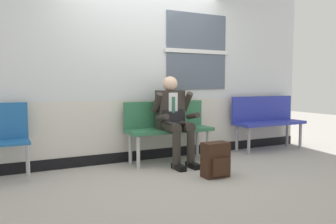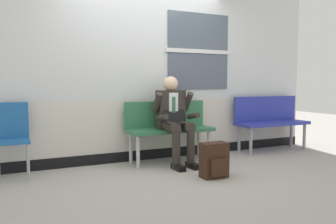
{
  "view_description": "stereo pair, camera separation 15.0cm",
  "coord_description": "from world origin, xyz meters",
  "px_view_note": "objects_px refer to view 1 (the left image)",
  "views": [
    {
      "loc": [
        -1.95,
        -3.89,
        1.14
      ],
      "look_at": [
        0.14,
        0.19,
        0.75
      ],
      "focal_mm": 35.93,
      "sensor_mm": 36.0,
      "label": 1
    },
    {
      "loc": [
        -1.81,
        -3.95,
        1.14
      ],
      "look_at": [
        0.14,
        0.19,
        0.75
      ],
      "focal_mm": 35.93,
      "sensor_mm": 36.0,
      "label": 2
    }
  ],
  "objects_px": {
    "person_seated": "(174,117)",
    "backpack": "(216,160)",
    "folding_chair": "(12,134)",
    "bench_with_person": "(168,125)",
    "bench_empty": "(267,118)"
  },
  "relations": [
    {
      "from": "person_seated",
      "to": "backpack",
      "type": "height_order",
      "value": "person_seated"
    },
    {
      "from": "bench_with_person",
      "to": "bench_empty",
      "type": "height_order",
      "value": "bench_empty"
    },
    {
      "from": "bench_with_person",
      "to": "person_seated",
      "type": "relative_size",
      "value": 1.03
    },
    {
      "from": "bench_empty",
      "to": "person_seated",
      "type": "relative_size",
      "value": 1.06
    },
    {
      "from": "person_seated",
      "to": "backpack",
      "type": "bearing_deg",
      "value": -81.31
    },
    {
      "from": "bench_with_person",
      "to": "person_seated",
      "type": "xyz_separation_m",
      "value": [
        0.0,
        -0.2,
        0.13
      ]
    },
    {
      "from": "bench_empty",
      "to": "backpack",
      "type": "relative_size",
      "value": 3.09
    },
    {
      "from": "bench_with_person",
      "to": "backpack",
      "type": "distance_m",
      "value": 1.09
    },
    {
      "from": "bench_empty",
      "to": "backpack",
      "type": "bearing_deg",
      "value": -149.93
    },
    {
      "from": "bench_with_person",
      "to": "folding_chair",
      "type": "bearing_deg",
      "value": 179.82
    },
    {
      "from": "person_seated",
      "to": "folding_chair",
      "type": "height_order",
      "value": "person_seated"
    },
    {
      "from": "backpack",
      "to": "folding_chair",
      "type": "xyz_separation_m",
      "value": [
        -2.2,
        1.04,
        0.34
      ]
    },
    {
      "from": "bench_empty",
      "to": "bench_with_person",
      "type": "bearing_deg",
      "value": -179.87
    },
    {
      "from": "folding_chair",
      "to": "backpack",
      "type": "bearing_deg",
      "value": -25.18
    },
    {
      "from": "person_seated",
      "to": "folding_chair",
      "type": "distance_m",
      "value": 2.09
    }
  ]
}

